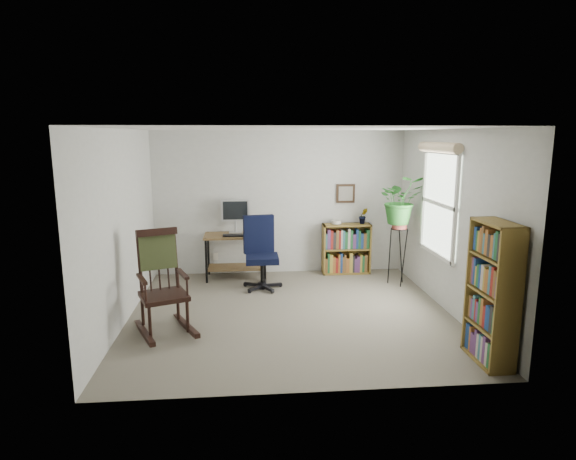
{
  "coord_description": "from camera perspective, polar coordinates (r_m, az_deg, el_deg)",
  "views": [
    {
      "loc": [
        -0.57,
        -6.01,
        2.32
      ],
      "look_at": [
        0.0,
        0.4,
        1.05
      ],
      "focal_mm": 30.0,
      "sensor_mm": 36.0,
      "label": 1
    }
  ],
  "objects": [
    {
      "name": "spider_plant",
      "position": [
        7.55,
        13.32,
        6.19
      ],
      "size": [
        1.69,
        1.88,
        1.46
      ],
      "primitive_type": "imported",
      "color": "#256623",
      "rests_on": "plant_stand"
    },
    {
      "name": "window",
      "position": [
        6.9,
        17.4,
        2.99
      ],
      "size": [
        0.12,
        1.2,
        1.5
      ],
      "primitive_type": null,
      "color": "white",
      "rests_on": "wall_right"
    },
    {
      "name": "keyboard",
      "position": [
        7.76,
        -6.25,
        -0.63
      ],
      "size": [
        0.4,
        0.15,
        0.02
      ],
      "primitive_type": "cube",
      "color": "black",
      "rests_on": "desk"
    },
    {
      "name": "desk",
      "position": [
        7.96,
        -6.18,
        -3.12
      ],
      "size": [
        1.02,
        0.56,
        0.73
      ],
      "primitive_type": null,
      "color": "brown",
      "rests_on": "floor"
    },
    {
      "name": "wall_left",
      "position": [
        6.3,
        -19.04,
        0.31
      ],
      "size": [
        0.0,
        4.0,
        2.4
      ],
      "primitive_type": "cube",
      "color": "silver",
      "rests_on": "ground"
    },
    {
      "name": "wall_front",
      "position": [
        4.2,
        2.91,
        -4.32
      ],
      "size": [
        4.2,
        0.0,
        2.4
      ],
      "primitive_type": "cube",
      "color": "silver",
      "rests_on": "ground"
    },
    {
      "name": "framed_picture",
      "position": [
        8.22,
        6.85,
        4.31
      ],
      "size": [
        0.32,
        0.04,
        0.32
      ],
      "primitive_type": null,
      "color": "black",
      "rests_on": "wall_back"
    },
    {
      "name": "potted_plant_small",
      "position": [
        8.21,
        8.89,
        1.12
      ],
      "size": [
        0.13,
        0.24,
        0.11
      ],
      "primitive_type": "imported",
      "color": "#256623",
      "rests_on": "low_bookshelf"
    },
    {
      "name": "ceiling",
      "position": [
        6.04,
        0.34,
        11.92
      ],
      "size": [
        4.2,
        4.0,
        0.0
      ],
      "primitive_type": "cube",
      "color": "white",
      "rests_on": "ground"
    },
    {
      "name": "tall_bookshelf",
      "position": [
        5.36,
        23.06,
        -6.91
      ],
      "size": [
        0.28,
        0.65,
        1.48
      ],
      "primitive_type": null,
      "color": "olive",
      "rests_on": "floor"
    },
    {
      "name": "rocking_chair",
      "position": [
        5.87,
        -14.58,
        -5.99
      ],
      "size": [
        1.0,
        1.24,
        1.25
      ],
      "primitive_type": null,
      "rotation": [
        0.0,
        0.0,
        0.38
      ],
      "color": "black",
      "rests_on": "floor"
    },
    {
      "name": "monitor",
      "position": [
        7.96,
        -6.26,
        1.63
      ],
      "size": [
        0.46,
        0.16,
        0.56
      ],
      "primitive_type": null,
      "color": "silver",
      "rests_on": "desk"
    },
    {
      "name": "floor",
      "position": [
        6.47,
        0.32,
        -9.86
      ],
      "size": [
        4.2,
        4.0,
        0.0
      ],
      "primitive_type": "cube",
      "color": "slate",
      "rests_on": "ground"
    },
    {
      "name": "low_bookshelf",
      "position": [
        8.23,
        6.91,
        -2.21
      ],
      "size": [
        0.81,
        0.27,
        0.85
      ],
      "primitive_type": null,
      "color": "olive",
      "rests_on": "floor"
    },
    {
      "name": "office_chair",
      "position": [
        7.32,
        -3.1,
        -2.72
      ],
      "size": [
        0.72,
        0.72,
        1.13
      ],
      "primitive_type": null,
      "rotation": [
        0.0,
        0.0,
        0.19
      ],
      "color": "black",
      "rests_on": "floor"
    },
    {
      "name": "plant_stand",
      "position": [
        7.73,
        12.93,
        -2.55
      ],
      "size": [
        0.38,
        0.38,
        1.05
      ],
      "primitive_type": null,
      "rotation": [
        0.0,
        0.0,
        0.42
      ],
      "color": "black",
      "rests_on": "floor"
    },
    {
      "name": "wall_right",
      "position": [
        6.67,
        18.59,
        0.91
      ],
      "size": [
        0.0,
        4.0,
        2.4
      ],
      "primitive_type": "cube",
      "color": "silver",
      "rests_on": "ground"
    },
    {
      "name": "wall_back",
      "position": [
        8.11,
        -1.0,
        3.22
      ],
      "size": [
        4.2,
        0.0,
        2.4
      ],
      "primitive_type": "cube",
      "color": "silver",
      "rests_on": "ground"
    }
  ]
}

